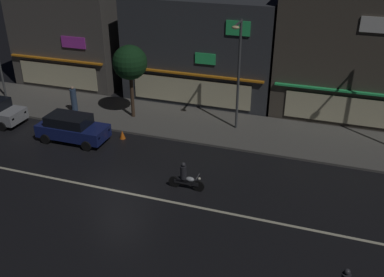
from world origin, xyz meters
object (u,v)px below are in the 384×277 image
(motorcycle_lead, at_px, (185,178))
(parked_car_near_kerb, at_px, (72,128))
(pedestrian_on_sidewalk, at_px, (74,100))
(traffic_cone, at_px, (122,135))
(streetlamp_mid, at_px, (238,68))

(motorcycle_lead, bearing_deg, parked_car_near_kerb, 156.96)
(pedestrian_on_sidewalk, distance_m, motorcycle_lead, 12.32)
(parked_car_near_kerb, height_order, traffic_cone, parked_car_near_kerb)
(pedestrian_on_sidewalk, bearing_deg, motorcycle_lead, -141.39)
(pedestrian_on_sidewalk, xyz_separation_m, traffic_cone, (4.89, -2.41, -0.74))
(motorcycle_lead, bearing_deg, streetlamp_mid, 79.44)
(traffic_cone, bearing_deg, pedestrian_on_sidewalk, 153.73)
(streetlamp_mid, xyz_separation_m, traffic_cone, (-6.40, -3.29, -3.98))
(motorcycle_lead, relative_size, traffic_cone, 3.45)
(streetlamp_mid, xyz_separation_m, motorcycle_lead, (-0.81, -7.33, -3.62))
(parked_car_near_kerb, distance_m, motorcycle_lead, 8.82)
(streetlamp_mid, distance_m, parked_car_near_kerb, 10.75)
(streetlamp_mid, relative_size, parked_car_near_kerb, 1.62)
(parked_car_near_kerb, relative_size, motorcycle_lead, 2.26)
(streetlamp_mid, xyz_separation_m, parked_car_near_kerb, (-9.16, -4.49, -3.38))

